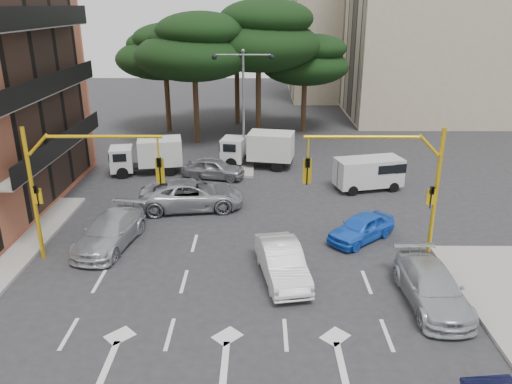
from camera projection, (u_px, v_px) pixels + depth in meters
ground at (233, 282)px, 20.48m from camera, size 120.00×120.00×0.00m
median_strip at (244, 163)px, 35.41m from camera, size 1.40×6.00×0.15m
apartment_beige_near at (459, 19)px, 46.98m from camera, size 20.20×12.15×18.70m
apartment_beige_far at (360, 25)px, 58.60m from camera, size 16.20×12.15×16.70m
pine_left_near at (194, 47)px, 38.35m from camera, size 9.15×9.15×10.23m
pine_center at (259, 36)px, 39.94m from camera, size 9.98×9.98×11.16m
pine_left_far at (165, 51)px, 42.35m from camera, size 8.32×8.32×9.30m
pine_right at (306, 60)px, 42.52m from camera, size 7.49×7.49×8.37m
pine_back at (237, 40)px, 44.88m from camera, size 9.15×9.15×10.23m
signal_mast_right at (395, 177)px, 20.92m from camera, size 5.79×0.37×6.00m
signal_mast_left at (72, 176)px, 21.01m from camera, size 5.79×0.37×6.00m
street_lamp_center at (243, 87)px, 33.52m from camera, size 4.16×0.36×7.77m
car_white_hatch at (282, 262)px, 20.50m from camera, size 2.34×4.68×1.47m
car_blue_compact at (362, 227)px, 23.90m from camera, size 3.84×3.63×1.29m
car_silver_wagon at (110, 231)px, 23.29m from camera, size 2.86×5.29×1.46m
car_silver_cross_a at (192, 195)px, 27.58m from camera, size 6.01×3.38×1.59m
car_silver_cross_b at (214, 168)px, 32.40m from camera, size 4.25×2.41×1.36m
car_silver_parked at (432, 287)px, 18.76m from camera, size 2.13×4.92×1.41m
van_white at (368, 174)px, 30.36m from camera, size 4.30×2.70×1.99m
box_truck_a at (147, 156)px, 33.20m from camera, size 5.04×2.85×2.34m
box_truck_b at (258, 149)px, 34.53m from camera, size 5.31×2.98×2.47m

